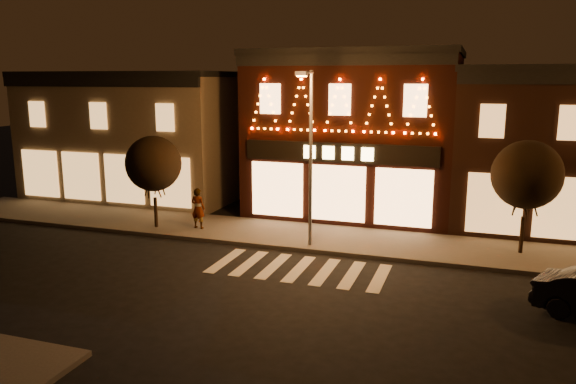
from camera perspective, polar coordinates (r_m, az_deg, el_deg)
The scene contains 9 objects.
ground at distance 17.39m, azimuth -2.95°, elevation -12.01°, with size 120.00×120.00×0.00m, color black.
sidewalk_far at distance 24.13m, azimuth 8.60°, elevation -5.12°, with size 44.00×4.00×0.15m, color #47423D.
building_left at distance 34.61m, azimuth -14.61°, elevation 5.75°, with size 12.20×8.28×7.30m.
building_pulp at distance 29.50m, azimuth 7.09°, elevation 6.07°, with size 10.20×8.34×8.30m.
building_right_a at distance 29.17m, azimuth 25.71°, elevation 4.16°, with size 9.20×8.28×7.50m.
streetlamp_mid at distance 22.25m, azimuth 2.20°, elevation 4.76°, with size 0.45×1.62×7.10m.
tree_left at distance 26.15m, azimuth -13.59°, elevation 2.83°, with size 2.54×2.54×4.25m.
tree_right at distance 23.44m, azimuth 23.23°, elevation 1.62°, with size 2.68×2.68×4.47m.
pedestrian at distance 25.90m, azimuth -9.18°, elevation -1.65°, with size 0.69×0.45×1.88m, color gray.
Camera 1 is at (5.95, -14.78, 6.96)m, focal length 34.79 mm.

